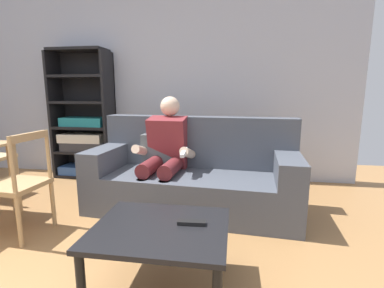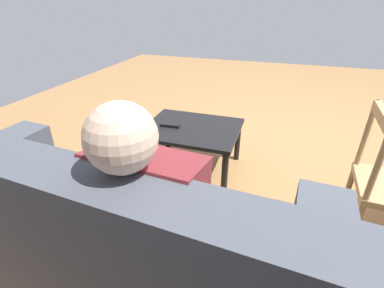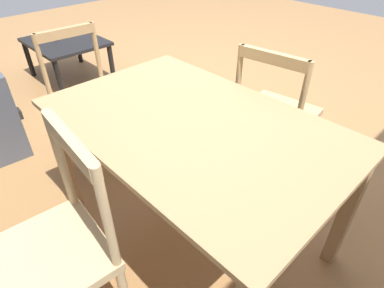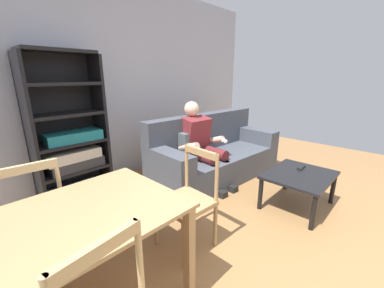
{
  "view_description": "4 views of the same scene",
  "coord_description": "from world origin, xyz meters",
  "px_view_note": "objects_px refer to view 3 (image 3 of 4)",
  "views": [
    {
      "loc": [
        1.53,
        -0.7,
        1.2
      ],
      "look_at": [
        1.12,
        1.99,
        0.69
      ],
      "focal_mm": 26.01,
      "sensor_mm": 36.0,
      "label": 1
    },
    {
      "loc": [
        0.43,
        2.85,
        1.4
      ],
      "look_at": [
        1.11,
        0.8,
        0.25
      ],
      "focal_mm": 25.92,
      "sensor_mm": 36.0,
      "label": 2
    },
    {
      "loc": [
        -2.13,
        2.11,
        1.48
      ],
      "look_at": [
        -1.26,
        1.28,
        0.6
      ],
      "focal_mm": 29.95,
      "sensor_mm": 36.0,
      "label": 3
    },
    {
      "loc": [
        -1.59,
        -0.04,
        1.51
      ],
      "look_at": [
        -0.07,
        1.39,
        0.9
      ],
      "focal_mm": 22.25,
      "sensor_mm": 36.0,
      "label": 4
    }
  ],
  "objects_px": {
    "dining_table": "(192,140)",
    "dining_chair_facing_couch": "(89,100)",
    "coffee_table": "(66,46)",
    "tv_remote": "(52,36)",
    "dining_chair_by_doorway": "(275,116)",
    "dining_chair_near_wall": "(54,254)"
  },
  "relations": [
    {
      "from": "dining_table",
      "to": "dining_chair_facing_couch",
      "type": "distance_m",
      "value": 1.03
    },
    {
      "from": "coffee_table",
      "to": "dining_table",
      "type": "distance_m",
      "value": 2.43
    },
    {
      "from": "tv_remote",
      "to": "dining_chair_by_doorway",
      "type": "bearing_deg",
      "value": 92.55
    },
    {
      "from": "tv_remote",
      "to": "dining_chair_by_doorway",
      "type": "relative_size",
      "value": 0.19
    },
    {
      "from": "dining_table",
      "to": "dining_chair_near_wall",
      "type": "bearing_deg",
      "value": 90.21
    },
    {
      "from": "dining_table",
      "to": "dining_chair_facing_couch",
      "type": "bearing_deg",
      "value": -0.09
    },
    {
      "from": "dining_table",
      "to": "dining_chair_by_doorway",
      "type": "height_order",
      "value": "dining_chair_by_doorway"
    },
    {
      "from": "tv_remote",
      "to": "dining_chair_near_wall",
      "type": "bearing_deg",
      "value": 62.39
    },
    {
      "from": "dining_chair_near_wall",
      "to": "dining_chair_facing_couch",
      "type": "xyz_separation_m",
      "value": [
        1.02,
        -0.71,
        -0.02
      ]
    },
    {
      "from": "dining_table",
      "to": "coffee_table",
      "type": "bearing_deg",
      "value": -11.57
    },
    {
      "from": "dining_chair_near_wall",
      "to": "dining_chair_facing_couch",
      "type": "height_order",
      "value": "dining_chair_near_wall"
    },
    {
      "from": "coffee_table",
      "to": "dining_table",
      "type": "bearing_deg",
      "value": 168.43
    },
    {
      "from": "dining_chair_facing_couch",
      "to": "dining_chair_by_doorway",
      "type": "height_order",
      "value": "dining_chair_by_doorway"
    },
    {
      "from": "dining_chair_facing_couch",
      "to": "dining_chair_by_doorway",
      "type": "bearing_deg",
      "value": -145.26
    },
    {
      "from": "dining_chair_near_wall",
      "to": "dining_chair_by_doorway",
      "type": "xyz_separation_m",
      "value": [
        -0.0,
        -1.41,
        -0.0
      ]
    },
    {
      "from": "tv_remote",
      "to": "dining_chair_near_wall",
      "type": "height_order",
      "value": "dining_chair_near_wall"
    },
    {
      "from": "dining_chair_facing_couch",
      "to": "tv_remote",
      "type": "bearing_deg",
      "value": -15.74
    },
    {
      "from": "dining_chair_by_doorway",
      "to": "dining_chair_near_wall",
      "type": "bearing_deg",
      "value": 89.94
    },
    {
      "from": "coffee_table",
      "to": "dining_chair_facing_couch",
      "type": "relative_size",
      "value": 0.91
    },
    {
      "from": "coffee_table",
      "to": "dining_chair_near_wall",
      "type": "height_order",
      "value": "dining_chair_near_wall"
    },
    {
      "from": "coffee_table",
      "to": "dining_chair_by_doorway",
      "type": "relative_size",
      "value": 0.88
    },
    {
      "from": "tv_remote",
      "to": "dining_table",
      "type": "height_order",
      "value": "dining_table"
    }
  ]
}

